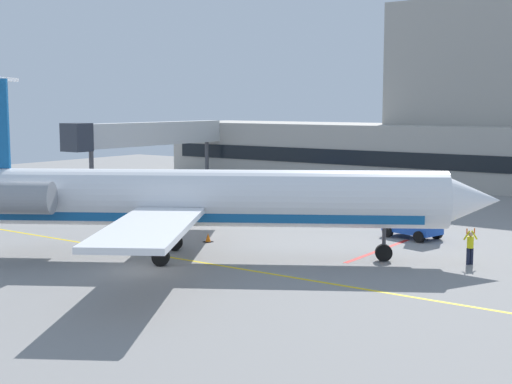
# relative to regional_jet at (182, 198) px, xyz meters

# --- Properties ---
(ground) EXTENTS (120.00, 120.00, 0.11)m
(ground) POSITION_rel_regional_jet_xyz_m (0.34, -3.11, -3.32)
(ground) COLOR gray
(terminal_building) EXTENTS (72.65, 11.73, 18.69)m
(terminal_building) POSITION_rel_regional_jet_xyz_m (3.69, 43.10, 3.10)
(terminal_building) COLOR #ADA89E
(terminal_building) RESTS_ON ground
(jet_bridge_east) EXTENTS (2.40, 21.56, 6.50)m
(jet_bridge_east) POSITION_rel_regional_jet_xyz_m (-27.34, 25.36, 1.85)
(jet_bridge_east) COLOR silver
(jet_bridge_east) RESTS_ON ground
(regional_jet) EXTENTS (29.49, 22.46, 9.72)m
(regional_jet) POSITION_rel_regional_jet_xyz_m (0.00, 0.00, 0.00)
(regional_jet) COLOR white
(regional_jet) RESTS_ON ground
(baggage_tug) EXTENTS (4.07, 2.97, 1.94)m
(baggage_tug) POSITION_rel_regional_jet_xyz_m (-20.13, 16.69, -2.37)
(baggage_tug) COLOR #19389E
(baggage_tug) RESTS_ON ground
(pushback_tractor) EXTENTS (3.94, 2.43, 1.79)m
(pushback_tractor) POSITION_rel_regional_jet_xyz_m (-19.27, 23.39, -2.43)
(pushback_tractor) COLOR #1E4CB2
(pushback_tractor) RESTS_ON ground
(belt_loader) EXTENTS (3.75, 2.75, 2.12)m
(belt_loader) POSITION_rel_regional_jet_xyz_m (8.08, 12.61, -2.31)
(belt_loader) COLOR #1E4CB2
(belt_loader) RESTS_ON ground
(marshaller) EXTENTS (0.60, 0.70, 1.90)m
(marshaller) POSITION_rel_regional_jet_xyz_m (13.14, 7.48, -2.31)
(marshaller) COLOR #191E33
(marshaller) RESTS_ON ground
(safety_cone_alpha) EXTENTS (0.47, 0.47, 0.55)m
(safety_cone_alpha) POSITION_rel_regional_jet_xyz_m (-1.78, 4.33, -3.02)
(safety_cone_alpha) COLOR orange
(safety_cone_alpha) RESTS_ON ground
(safety_cone_bravo) EXTENTS (0.47, 0.47, 0.55)m
(safety_cone_bravo) POSITION_rel_regional_jet_xyz_m (-2.72, 0.42, -3.02)
(safety_cone_bravo) COLOR orange
(safety_cone_bravo) RESTS_ON ground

